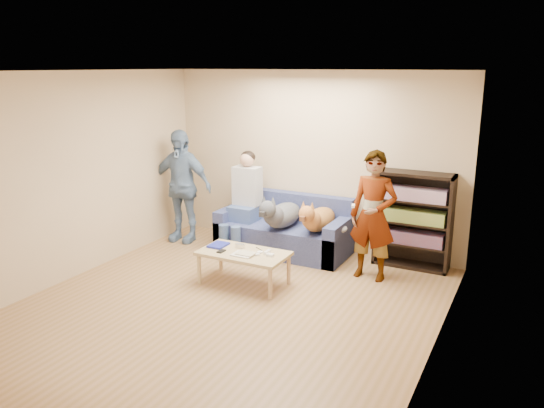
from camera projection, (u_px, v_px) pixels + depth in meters
The scene contains 27 objects.
ground at pixel (223, 310), 5.93m from camera, with size 5.00×5.00×0.00m, color olive.
ceiling at pixel (217, 71), 5.27m from camera, with size 5.00×5.00×0.00m, color white.
wall_back at pixel (312, 161), 7.76m from camera, with size 4.50×4.50×0.00m, color tan.
wall_front at pixel (13, 280), 3.45m from camera, with size 4.50×4.50×0.00m, color tan.
wall_left at pixel (68, 178), 6.60m from camera, with size 5.00×5.00×0.00m, color tan.
wall_right at pixel (439, 226), 4.61m from camera, with size 5.00×5.00×0.00m, color tan.
blanket at pixel (334, 228), 7.28m from camera, with size 0.37×0.32×0.13m, color #A2A3A7.
person_standing_right at pixel (373, 216), 6.64m from camera, with size 0.60×0.40×1.65m, color gray.
person_standing_left at pixel (181, 186), 8.11m from camera, with size 1.02×0.42×1.73m, color #7292B6.
held_controller at pixel (353, 206), 6.52m from camera, with size 0.04×0.11×0.03m, color white.
notebook_blue at pixel (218, 245), 6.77m from camera, with size 0.20×0.26×0.03m, color navy.
papers at pixel (243, 254), 6.44m from camera, with size 0.26×0.20×0.01m, color silver.
magazine at pixel (246, 253), 6.44m from camera, with size 0.22×0.17×0.01m, color #BDB397.
camera_silver at pixel (240, 246), 6.70m from camera, with size 0.11×0.06×0.05m, color silver.
controller_a at pixel (267, 252), 6.51m from camera, with size 0.04×0.13×0.03m, color white.
controller_b at pixel (270, 255), 6.41m from camera, with size 0.09×0.06×0.03m, color white.
headphone_cup_a at pixel (257, 254), 6.44m from camera, with size 0.07×0.07×0.02m, color silver.
headphone_cup_b at pixel (260, 252), 6.51m from camera, with size 0.07×0.07×0.02m, color white.
pen_orange at pixel (236, 255), 6.42m from camera, with size 0.01×0.01×0.14m, color orange.
pen_black at pixel (259, 249), 6.65m from camera, with size 0.01×0.01×0.14m, color black.
wallet at pixel (221, 251), 6.56m from camera, with size 0.07×0.12×0.01m, color black.
sofa at pixel (285, 232), 7.78m from camera, with size 1.90×0.85×0.82m.
person_seated at pixel (244, 197), 7.81m from camera, with size 0.40×0.73×1.47m.
dog_gray at pixel (281, 215), 7.46m from camera, with size 0.38×1.23×0.55m.
dog_tan at pixel (317, 219), 7.30m from camera, with size 0.35×1.14×0.51m.
coffee_table at pixel (244, 255), 6.56m from camera, with size 1.10×0.60×0.42m.
bookshelf at pixel (414, 218), 7.08m from camera, with size 1.00×0.34×1.30m.
Camera 1 is at (2.97, -4.59, 2.66)m, focal length 35.00 mm.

